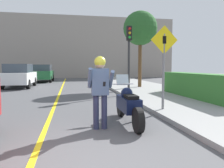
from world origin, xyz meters
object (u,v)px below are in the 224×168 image
object	(u,v)px
person_biker	(100,85)
parked_car_white	(19,76)
street_tree	(140,29)
motorcycle	(128,105)
parked_car_green	(43,73)
traffic_light	(129,46)
crossing_sign	(164,59)

from	to	relation	value
person_biker	parked_car_white	distance (m)	12.21
parked_car_white	street_tree	bearing A→B (deg)	-16.33
motorcycle	parked_car_green	size ratio (longest dim) A/B	0.56
motorcycle	person_biker	distance (m)	1.07
person_biker	street_tree	size ratio (longest dim) A/B	0.35
traffic_light	street_tree	size ratio (longest dim) A/B	0.69
parked_car_white	parked_car_green	size ratio (longest dim) A/B	1.00
street_tree	motorcycle	bearing A→B (deg)	-109.89
crossing_sign	traffic_light	size ratio (longest dim) A/B	0.76
crossing_sign	parked_car_white	bearing A→B (deg)	123.39
motorcycle	person_biker	size ratio (longest dim) A/B	1.33
motorcycle	crossing_sign	world-z (taller)	crossing_sign
motorcycle	person_biker	world-z (taller)	person_biker
traffic_light	parked_car_green	distance (m)	12.46
person_biker	motorcycle	bearing A→B (deg)	26.42
traffic_light	parked_car_green	world-z (taller)	traffic_light
crossing_sign	motorcycle	bearing A→B (deg)	-144.27
crossing_sign	parked_car_green	xyz separation A→B (m)	(-5.63, 15.63, -0.89)
person_biker	crossing_sign	bearing A→B (deg)	32.62
crossing_sign	street_tree	world-z (taller)	street_tree
motorcycle	crossing_sign	size ratio (longest dim) A/B	0.87
person_biker	traffic_light	distance (m)	6.78
person_biker	parked_car_white	xyz separation A→B (m)	(-4.32, 11.42, -0.23)
person_biker	crossing_sign	xyz separation A→B (m)	(2.26, 1.44, 0.66)
person_biker	traffic_light	xyz separation A→B (m)	(2.38, 6.17, 1.49)
motorcycle	parked_car_white	size ratio (longest dim) A/B	0.56
parked_car_white	person_biker	bearing A→B (deg)	-69.28
person_biker	parked_car_green	xyz separation A→B (m)	(-3.37, 17.08, -0.23)
motorcycle	traffic_light	xyz separation A→B (m)	(1.58, 5.77, 2.08)
person_biker	crossing_sign	distance (m)	2.76
person_biker	parked_car_green	world-z (taller)	person_biker
person_biker	traffic_light	bearing A→B (deg)	68.89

